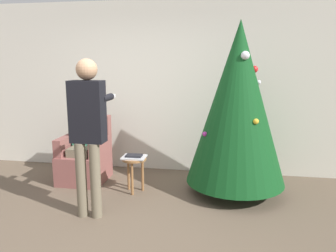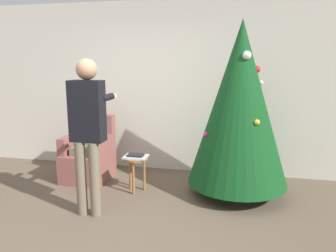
# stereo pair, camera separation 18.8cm
# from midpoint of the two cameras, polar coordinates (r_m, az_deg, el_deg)

# --- Properties ---
(ground_plane) EXTENTS (14.00, 14.00, 0.00)m
(ground_plane) POSITION_cam_midpoint_polar(r_m,az_deg,el_deg) (3.64, -10.20, -17.98)
(ground_plane) COLOR brown
(wall_back) EXTENTS (8.00, 0.06, 2.70)m
(wall_back) POSITION_cam_midpoint_polar(r_m,az_deg,el_deg) (5.32, -1.42, 6.70)
(wall_back) COLOR beige
(wall_back) RESTS_ON ground_plane
(christmas_tree) EXTENTS (1.31, 1.31, 2.29)m
(christmas_tree) POSITION_cam_midpoint_polar(r_m,az_deg,el_deg) (4.33, 13.58, 3.73)
(christmas_tree) COLOR brown
(christmas_tree) RESTS_ON ground_plane
(armchair) EXTENTS (0.65, 0.67, 0.96)m
(armchair) POSITION_cam_midpoint_polar(r_m,az_deg,el_deg) (5.11, -12.56, -5.23)
(armchair) COLOR brown
(armchair) RESTS_ON ground_plane
(person_seated) EXTENTS (0.36, 0.46, 1.24)m
(person_seated) POSITION_cam_midpoint_polar(r_m,az_deg,el_deg) (5.01, -12.84, -1.63)
(person_seated) COLOR #6B604C
(person_seated) RESTS_ON ground_plane
(person_standing) EXTENTS (0.40, 0.57, 1.80)m
(person_standing) POSITION_cam_midpoint_polar(r_m,az_deg,el_deg) (3.78, -12.45, 0.46)
(person_standing) COLOR #6B604C
(person_standing) RESTS_ON ground_plane
(side_stool) EXTENTS (0.33, 0.33, 0.48)m
(side_stool) POSITION_cam_midpoint_polar(r_m,az_deg,el_deg) (4.51, -4.43, -6.68)
(side_stool) COLOR olive
(side_stool) RESTS_ON ground_plane
(laptop) EXTENTS (0.31, 0.26, 0.02)m
(laptop) POSITION_cam_midpoint_polar(r_m,az_deg,el_deg) (4.48, -4.45, -5.35)
(laptop) COLOR silver
(laptop) RESTS_ON side_stool
(book) EXTENTS (0.22, 0.14, 0.02)m
(book) POSITION_cam_midpoint_polar(r_m,az_deg,el_deg) (4.47, -4.46, -5.08)
(book) COLOR black
(book) RESTS_ON laptop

